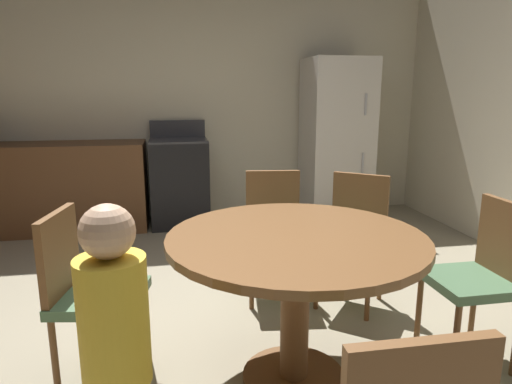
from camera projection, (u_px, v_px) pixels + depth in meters
name	position (u px, v px, depth m)	size (l,w,h in m)	color
ground_plane	(225.00, 359.00, 2.45)	(14.00, 14.00, 0.00)	gray
wall_back	(192.00, 97.00, 5.07)	(5.59, 0.12, 2.70)	beige
kitchen_counter	(47.00, 188.00, 4.62)	(1.97, 0.60, 0.90)	brown
oven_range	(180.00, 181.00, 4.85)	(0.60, 0.60, 1.10)	black
refrigerator	(336.00, 140.00, 5.01)	(0.68, 0.68, 1.76)	silver
dining_table	(296.00, 266.00, 2.15)	(1.22, 1.22, 0.76)	brown
chair_west	(86.00, 287.00, 2.16)	(0.46, 0.46, 0.87)	brown
chair_north	(274.00, 226.00, 3.15)	(0.44, 0.44, 0.87)	brown
chair_northeast	(354.00, 231.00, 3.04)	(0.56, 0.56, 0.87)	brown
chair_east	(482.00, 272.00, 2.35)	(0.40, 0.40, 0.87)	brown
person_child	(117.00, 358.00, 1.45)	(0.31, 0.31, 1.09)	#665B51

